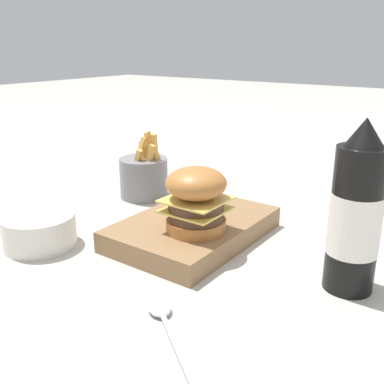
{
  "coord_description": "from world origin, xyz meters",
  "views": [
    {
      "loc": [
        -0.58,
        -0.42,
        0.32
      ],
      "look_at": [
        -0.0,
        -0.01,
        0.09
      ],
      "focal_mm": 42.0,
      "sensor_mm": 36.0,
      "label": 1
    }
  ],
  "objects": [
    {
      "name": "serving_board",
      "position": [
        -0.0,
        -0.01,
        0.02
      ],
      "size": [
        0.28,
        0.19,
        0.04
      ],
      "color": "olive",
      "rests_on": "ground_plane"
    },
    {
      "name": "burger",
      "position": [
        -0.04,
        -0.04,
        0.09
      ],
      "size": [
        0.1,
        0.1,
        0.1
      ],
      "color": "#AD6B33",
      "rests_on": "serving_board"
    },
    {
      "name": "ketchup_puddle",
      "position": [
        0.2,
        0.12,
        0.0
      ],
      "size": [
        0.06,
        0.06,
        0.0
      ],
      "color": "#B21E14",
      "rests_on": "ground_plane"
    },
    {
      "name": "fries_basket",
      "position": [
        0.12,
        0.21,
        0.05
      ],
      "size": [
        0.1,
        0.1,
        0.15
      ],
      "color": "slate",
      "rests_on": "ground_plane"
    },
    {
      "name": "side_bowl",
      "position": [
        -0.17,
        0.19,
        0.03
      ],
      "size": [
        0.12,
        0.12,
        0.05
      ],
      "color": "silver",
      "rests_on": "ground_plane"
    },
    {
      "name": "spoon",
      "position": [
        -0.22,
        -0.12,
        0.01
      ],
      "size": [
        0.12,
        0.15,
        0.01
      ],
      "rotation": [
        0.0,
        0.0,
        0.93
      ],
      "color": "silver",
      "rests_on": "ground_plane"
    },
    {
      "name": "ground_plane",
      "position": [
        0.0,
        0.0,
        0.0
      ],
      "size": [
        6.0,
        6.0,
        0.0
      ],
      "primitive_type": "plane",
      "color": "#B7B2A8"
    },
    {
      "name": "ketchup_bottle",
      "position": [
        -0.01,
        -0.28,
        0.11
      ],
      "size": [
        0.07,
        0.07,
        0.24
      ],
      "color": "black",
      "rests_on": "ground_plane"
    }
  ]
}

